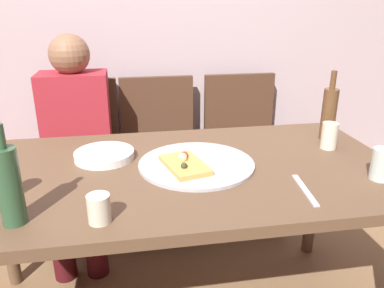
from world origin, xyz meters
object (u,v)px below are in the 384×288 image
Objects in this scene: pizza_tray at (196,164)px; wine_bottle at (9,185)px; guest_in_sweater at (76,137)px; chair_middle at (159,145)px; table_knife at (305,190)px; pizza_slice_last at (185,164)px; tumbler_far at (329,136)px; dining_table at (178,185)px; wine_glass at (382,164)px; tumbler_near at (99,209)px; chair_right at (243,140)px; plate_stack at (104,155)px; beer_bottle at (329,113)px; chair_left at (81,150)px; soda_can at (1,182)px.

pizza_tray is 1.50× the size of wine_bottle.
chair_middle is at bearing -161.54° from guest_in_sweater.
wine_bottle reaches higher than table_knife.
tumbler_far is at bearing 10.48° from pizza_slice_last.
wine_glass reaches higher than dining_table.
tumbler_far reaches higher than tumbler_near.
chair_right is at bearing 55.99° from tumbler_near.
plate_stack is at bearing 90.85° from tumbler_near.
wine_bottle reaches higher than chair_right.
beer_bottle is 0.58m from table_knife.
table_knife is at bearing -124.59° from beer_bottle.
pizza_slice_last is 2.93× the size of tumbler_near.
chair_left is at bearing -135.79° from table_knife.
table_knife is 1.18m from chair_middle.
guest_in_sweater is at bearing 8.85° from chair_right.
soda_can reaches higher than pizza_tray.
dining_table is 13.75× the size of soda_can.
tumbler_near is 1.02m from tumbler_far.
soda_can is at bearing -166.04° from dining_table.
tumbler_near is 0.67m from table_knife.
table_knife is at bearing 127.89° from chair_left.
wine_bottle is 2.60× the size of wine_glass.
soda_can is (-0.07, 0.15, -0.06)m from wine_bottle.
dining_table is at bearing -116.50° from table_knife.
pizza_tray is 0.86m from chair_middle.
pizza_slice_last is 0.27× the size of chair_right.
wine_glass is at bearing -3.18° from soda_can.
tumbler_near is 0.38× the size of table_knife.
plate_stack is 0.26× the size of chair_right.
chair_right is (0.49, 0.86, -0.24)m from pizza_slice_last.
beer_bottle reaches higher than table_knife.
wine_bottle is at bearing 87.03° from guest_in_sweater.
pizza_slice_last is 2.16× the size of wine_glass.
beer_bottle reaches higher than pizza_tray.
tumbler_near is 0.96m from wine_glass.
tumbler_near is (0.24, -0.04, -0.08)m from wine_bottle.
chair_right is at bearing 58.22° from dining_table.
table_knife is (0.67, -0.39, -0.01)m from plate_stack.
pizza_tray is 0.41m from table_knife.
chair_middle is (0.50, 1.13, -0.34)m from wine_bottle.
tumbler_near is 0.47m from plate_stack.
pizza_tray is 0.66m from wine_bottle.
chair_left is at bearing 0.00° from chair_middle.
chair_right is (0.44, 0.82, -0.23)m from pizza_tray.
beer_bottle is 0.26× the size of guest_in_sweater.
dining_table is 0.85m from chair_middle.
tumbler_far is at bearing -2.63° from plate_stack.
tumbler_far reaches higher than dining_table.
beer_bottle reaches higher than pizza_slice_last.
pizza_tray is 0.59m from tumbler_far.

